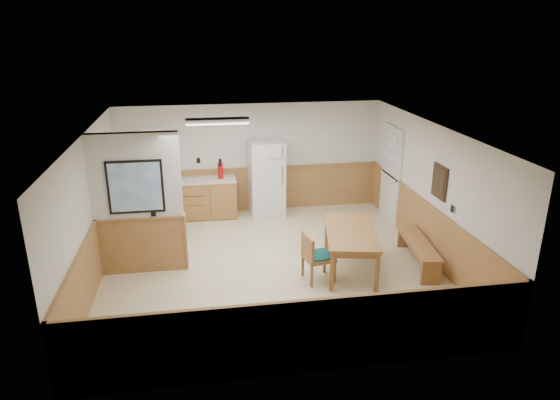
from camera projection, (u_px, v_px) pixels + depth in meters
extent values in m
plane|color=#CBB692|center=(270.00, 266.00, 9.09)|extent=(6.00, 6.00, 0.00)
cube|color=white|center=(269.00, 130.00, 8.26)|extent=(6.00, 6.00, 0.02)
cube|color=silver|center=(251.00, 158.00, 11.46)|extent=(6.00, 0.02, 2.50)
cube|color=silver|center=(432.00, 192.00, 9.13)|extent=(0.02, 6.00, 2.50)
cube|color=silver|center=(90.00, 211.00, 8.21)|extent=(0.02, 6.00, 2.50)
cube|color=#A06E40|center=(252.00, 189.00, 11.70)|extent=(6.00, 0.04, 1.00)
cube|color=#A06E40|center=(427.00, 230.00, 9.38)|extent=(0.04, 6.00, 1.00)
cube|color=#A06E40|center=(97.00, 253.00, 8.47)|extent=(0.04, 6.00, 1.00)
cube|color=silver|center=(135.00, 177.00, 8.35)|extent=(1.50, 0.15, 1.50)
cube|color=#A06E40|center=(142.00, 245.00, 8.77)|extent=(1.50, 0.17, 1.00)
cube|color=black|center=(136.00, 187.00, 8.31)|extent=(0.92, 0.03, 0.92)
cube|color=white|center=(135.00, 187.00, 8.30)|extent=(0.84, 0.01, 0.84)
cube|color=olive|center=(205.00, 199.00, 11.27)|extent=(1.40, 0.60, 0.86)
cube|color=olive|center=(138.00, 202.00, 11.05)|extent=(0.06, 0.60, 0.86)
cube|color=olive|center=(172.00, 201.00, 11.16)|extent=(0.06, 0.60, 0.86)
cube|color=beige|center=(186.00, 181.00, 11.06)|extent=(2.20, 0.60, 0.04)
cube|color=beige|center=(186.00, 174.00, 11.32)|extent=(2.20, 0.02, 0.10)
cube|color=silver|center=(391.00, 175.00, 10.97)|extent=(0.05, 1.02, 2.15)
cube|color=silver|center=(391.00, 175.00, 10.97)|extent=(0.04, 0.90, 2.05)
cube|color=silver|center=(391.00, 152.00, 10.79)|extent=(0.02, 0.76, 0.80)
cube|color=silver|center=(157.00, 149.00, 11.02)|extent=(0.80, 0.03, 1.00)
cube|color=white|center=(157.00, 149.00, 11.01)|extent=(0.70, 0.01, 0.90)
cube|color=#342214|center=(440.00, 182.00, 8.75)|extent=(0.03, 0.50, 0.60)
cube|color=black|center=(438.00, 182.00, 8.75)|extent=(0.01, 0.42, 0.52)
cube|color=silver|center=(217.00, 121.00, 9.36)|extent=(1.20, 0.30, 0.08)
cube|color=white|center=(218.00, 123.00, 9.38)|extent=(1.15, 0.25, 0.01)
cube|color=silver|center=(266.00, 178.00, 11.30)|extent=(0.79, 0.73, 1.72)
cube|color=silver|center=(282.00, 151.00, 10.77)|extent=(0.03, 0.02, 0.22)
cube|color=silver|center=(282.00, 175.00, 10.95)|extent=(0.03, 0.02, 0.41)
cube|color=olive|center=(351.00, 232.00, 8.74)|extent=(1.17, 1.84, 0.05)
cube|color=olive|center=(351.00, 236.00, 8.76)|extent=(1.05, 1.72, 0.10)
cube|color=olive|center=(332.00, 272.00, 8.13)|extent=(0.08, 0.08, 0.70)
cube|color=olive|center=(327.00, 233.00, 9.62)|extent=(0.08, 0.08, 0.70)
cube|color=olive|center=(377.00, 273.00, 8.10)|extent=(0.08, 0.08, 0.70)
cube|color=olive|center=(365.00, 234.00, 9.60)|extent=(0.08, 0.08, 0.70)
cube|color=olive|center=(419.00, 243.00, 9.02)|extent=(0.56, 1.65, 0.05)
cube|color=olive|center=(437.00, 274.00, 8.39)|extent=(0.34, 0.10, 0.40)
cube|color=olive|center=(402.00, 238.00, 9.80)|extent=(0.34, 0.10, 0.40)
cube|color=olive|center=(319.00, 257.00, 8.47)|extent=(0.54, 0.54, 0.06)
cube|color=#0F4E41|center=(319.00, 255.00, 8.46)|extent=(0.50, 0.50, 0.03)
cube|color=olive|center=(308.00, 247.00, 8.33)|extent=(0.13, 0.48, 0.40)
cube|color=#0F4E41|center=(296.00, 248.00, 8.27)|extent=(0.09, 0.41, 0.34)
cube|color=olive|center=(312.00, 276.00, 8.30)|extent=(0.05, 0.05, 0.39)
cube|color=olive|center=(303.00, 266.00, 8.67)|extent=(0.05, 0.05, 0.39)
cube|color=olive|center=(334.00, 273.00, 8.43)|extent=(0.05, 0.05, 0.39)
cube|color=olive|center=(325.00, 262.00, 8.80)|extent=(0.05, 0.05, 0.39)
cylinder|color=#AC090F|center=(221.00, 171.00, 11.09)|extent=(0.14, 0.14, 0.37)
cylinder|color=black|center=(220.00, 161.00, 11.01)|extent=(0.06, 0.06, 0.08)
cylinder|color=#1A9228|center=(148.00, 176.00, 10.88)|extent=(0.08, 0.08, 0.25)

